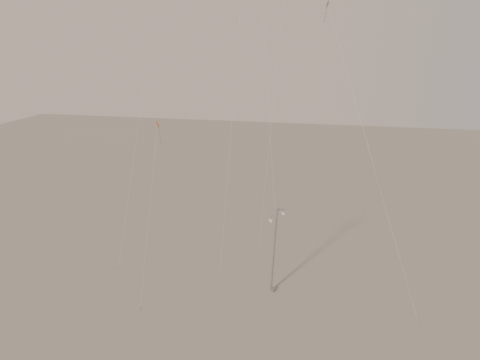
# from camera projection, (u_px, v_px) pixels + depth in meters

# --- Properties ---
(ground) EXTENTS (160.00, 160.00, 0.00)m
(ground) POSITION_uv_depth(u_px,v_px,m) (234.00, 302.00, 32.21)
(ground) COLOR gray
(ground) RESTS_ON ground
(street_lamp) EXTENTS (1.48, 0.97, 8.22)m
(street_lamp) POSITION_uv_depth(u_px,v_px,m) (274.00, 248.00, 32.17)
(street_lamp) COLOR #96989E
(street_lamp) RESTS_ON ground
(kite_0) EXTENTS (2.99, 10.67, 29.97)m
(kite_0) POSITION_uv_depth(u_px,v_px,m) (154.00, 11.00, 36.25)
(kite_0) COLOR maroon
(kite_0) RESTS_ON ground
(kite_1) EXTENTS (2.31, 2.13, 28.44)m
(kite_1) POSITION_uv_depth(u_px,v_px,m) (238.00, 43.00, 29.83)
(kite_1) COLOR #2D2826
(kite_1) RESTS_ON ground
(kite_3) EXTENTS (0.50, 7.21, 14.68)m
(kite_3) POSITION_uv_depth(u_px,v_px,m) (155.00, 158.00, 32.63)
(kite_3) COLOR maroon
(kite_3) RESTS_ON ground
(kite_4) EXTENTS (8.90, 11.01, 24.56)m
(kite_4) POSITION_uv_depth(u_px,v_px,m) (350.00, 83.00, 32.02)
(kite_4) COLOR #2D2826
(kite_4) RESTS_ON ground
(kite_5) EXTENTS (4.24, 12.46, 28.92)m
(kite_5) POSITION_uv_depth(u_px,v_px,m) (264.00, 31.00, 46.81)
(kite_5) COLOR brown
(kite_5) RESTS_ON ground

